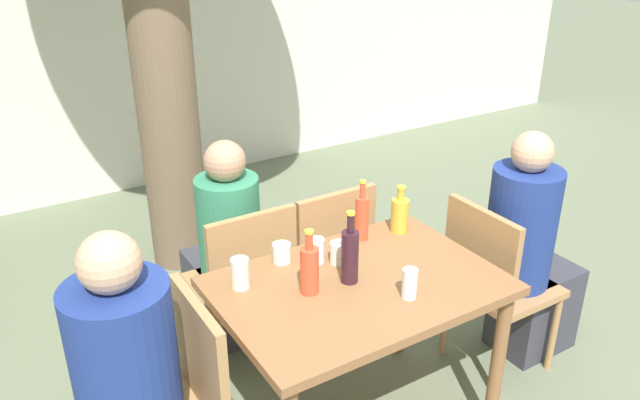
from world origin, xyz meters
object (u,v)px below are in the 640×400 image
at_px(person_seated_2, 224,259).
at_px(drinking_glass_3, 339,253).
at_px(patio_chair_2, 245,280).
at_px(soda_bottle_3, 362,217).
at_px(dining_table_front, 358,304).
at_px(oil_cruet_0, 400,214).
at_px(drinking_glass_2, 282,253).
at_px(soda_bottle_2, 309,269).
at_px(drinking_glass_1, 317,250).
at_px(drinking_glass_0, 240,273).
at_px(drinking_glass_4, 410,283).
at_px(patio_chair_1, 493,279).
at_px(person_seated_1, 528,260).
at_px(wine_bottle_1, 350,255).
at_px(patio_chair_3, 324,255).

bearing_deg(person_seated_2, drinking_glass_3, 109.44).
bearing_deg(patio_chair_2, soda_bottle_3, 144.19).
bearing_deg(dining_table_front, oil_cruet_0, 32.78).
distance_m(dining_table_front, person_seated_2, 0.91).
bearing_deg(soda_bottle_3, patio_chair_2, 144.19).
bearing_deg(drinking_glass_2, dining_table_front, -58.82).
distance_m(soda_bottle_2, drinking_glass_1, 0.24).
relative_size(soda_bottle_3, drinking_glass_0, 2.28).
relative_size(dining_table_front, drinking_glass_4, 9.20).
distance_m(dining_table_front, soda_bottle_3, 0.43).
bearing_deg(drinking_glass_4, soda_bottle_3, 76.34).
distance_m(patio_chair_1, person_seated_1, 0.24).
bearing_deg(soda_bottle_3, patio_chair_1, -27.37).
relative_size(oil_cruet_0, wine_bottle_1, 0.73).
distance_m(drinking_glass_1, drinking_glass_4, 0.45).
distance_m(person_seated_1, drinking_glass_2, 1.29).
xyz_separation_m(patio_chair_2, drinking_glass_3, (0.24, -0.45, 0.29)).
xyz_separation_m(wine_bottle_1, drinking_glass_1, (-0.03, 0.20, -0.07)).
bearing_deg(soda_bottle_3, drinking_glass_2, 178.70).
distance_m(wine_bottle_1, drinking_glass_1, 0.22).
bearing_deg(person_seated_1, person_seated_2, 55.57).
distance_m(soda_bottle_3, drinking_glass_0, 0.65).
distance_m(person_seated_1, drinking_glass_1, 1.15).
bearing_deg(patio_chair_1, dining_table_front, 90.00).
height_order(patio_chair_1, person_seated_1, person_seated_1).
bearing_deg(soda_bottle_3, drinking_glass_0, -172.73).
distance_m(wine_bottle_1, drinking_glass_3, 0.17).
height_order(soda_bottle_3, drinking_glass_4, soda_bottle_3).
bearing_deg(drinking_glass_0, wine_bottle_1, -25.77).
xyz_separation_m(patio_chair_2, drinking_glass_4, (0.33, -0.82, 0.31)).
height_order(wine_bottle_1, drinking_glass_4, wine_bottle_1).
xyz_separation_m(soda_bottle_3, drinking_glass_2, (-0.41, 0.01, -0.07)).
distance_m(patio_chair_3, drinking_glass_1, 0.58).
bearing_deg(person_seated_1, drinking_glass_4, 101.62).
height_order(patio_chair_2, soda_bottle_2, soda_bottle_2).
distance_m(drinking_glass_3, drinking_glass_4, 0.38).
height_order(oil_cruet_0, drinking_glass_0, oil_cruet_0).
height_order(soda_bottle_2, soda_bottle_3, soda_bottle_3).
bearing_deg(drinking_glass_4, drinking_glass_3, 103.44).
xyz_separation_m(oil_cruet_0, drinking_glass_0, (-0.84, -0.05, -0.02)).
relative_size(person_seated_1, person_seated_2, 1.05).
relative_size(dining_table_front, soda_bottle_2, 4.16).
bearing_deg(drinking_glass_3, wine_bottle_1, -106.70).
xyz_separation_m(soda_bottle_3, drinking_glass_0, (-0.65, -0.08, -0.05)).
bearing_deg(oil_cruet_0, patio_chair_1, -35.23).
distance_m(person_seated_2, drinking_glass_1, 0.73).
bearing_deg(drinking_glass_0, oil_cruet_0, 3.60).
relative_size(person_seated_2, soda_bottle_3, 4.09).
xyz_separation_m(drinking_glass_0, drinking_glass_3, (0.44, -0.04, -0.02)).
bearing_deg(drinking_glass_4, oil_cruet_0, 55.66).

